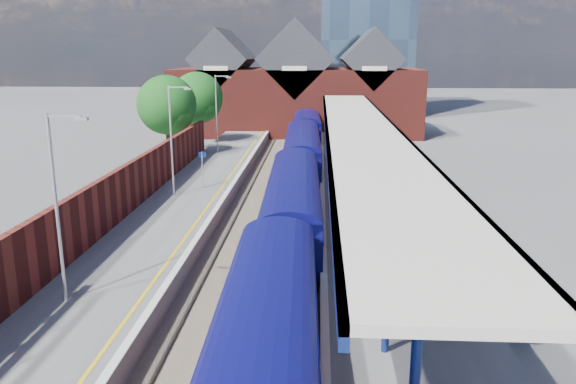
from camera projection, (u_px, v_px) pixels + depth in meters
name	position (u px, v px, depth m)	size (l,w,h in m)	color
ground	(282.00, 183.00, 44.11)	(240.00, 240.00, 0.00)	#5B5B5E
ballast_bed	(271.00, 220.00, 34.42)	(6.00, 76.00, 0.06)	#473D33
rails	(271.00, 218.00, 34.39)	(4.51, 76.00, 0.14)	slate
left_platform	(182.00, 211.00, 34.60)	(5.00, 76.00, 1.00)	#565659
right_platform	(370.00, 214.00, 33.98)	(6.00, 76.00, 1.00)	#565659
coping_left	(220.00, 203.00, 34.34)	(0.30, 76.00, 0.05)	silver
coping_right	(323.00, 205.00, 34.00)	(0.30, 76.00, 0.05)	silver
yellow_line	(210.00, 203.00, 34.38)	(0.14, 76.00, 0.01)	yellow
train	(299.00, 169.00, 38.96)	(3.22, 65.96, 3.45)	#0B0B50
canopy	(361.00, 131.00, 34.74)	(4.50, 52.00, 4.48)	navy
lamp_post_b	(59.00, 197.00, 19.99)	(1.48, 0.18, 7.00)	#A5A8AA
lamp_post_c	(173.00, 134.00, 35.49)	(1.48, 0.18, 7.00)	#A5A8AA
lamp_post_d	(218.00, 109.00, 50.98)	(1.48, 0.18, 7.00)	#A5A8AA
platform_sign	(202.00, 164.00, 37.91)	(0.55, 0.08, 2.50)	#A5A8AA
brick_wall	(98.00, 208.00, 28.00)	(0.35, 50.00, 3.86)	maroon
station_building	(297.00, 89.00, 69.90)	(30.00, 12.12, 13.78)	maroon
tree_near	(168.00, 107.00, 49.08)	(5.20, 5.20, 8.10)	#382314
tree_far	(199.00, 99.00, 56.78)	(5.20, 5.20, 8.10)	#382314
parked_car_silver	(473.00, 294.00, 19.89)	(1.49, 4.27, 1.41)	#B8B9BD
parked_car_dark	(387.00, 191.00, 34.78)	(1.76, 4.34, 1.26)	black
parked_car_blue	(398.00, 175.00, 39.35)	(2.11, 4.58, 1.27)	navy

